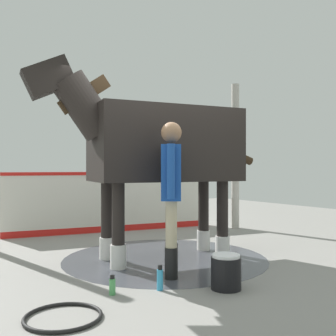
{
  "coord_description": "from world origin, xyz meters",
  "views": [
    {
      "loc": [
        -2.78,
        -4.42,
        1.26
      ],
      "look_at": [
        -0.03,
        -0.25,
        1.25
      ],
      "focal_mm": 42.04,
      "sensor_mm": 36.0,
      "label": 1
    }
  ],
  "objects_px": {
    "handler": "(171,186)",
    "hose_coil": "(63,317)",
    "wash_bucket": "(226,272)",
    "horse": "(158,147)",
    "bottle_spray": "(112,286)",
    "bottle_shampoo": "(160,279)"
  },
  "relations": [
    {
      "from": "horse",
      "to": "handler",
      "type": "relative_size",
      "value": 1.86
    },
    {
      "from": "handler",
      "to": "wash_bucket",
      "type": "distance_m",
      "value": 1.14
    },
    {
      "from": "wash_bucket",
      "to": "handler",
      "type": "bearing_deg",
      "value": 105.54
    },
    {
      "from": "wash_bucket",
      "to": "hose_coil",
      "type": "bearing_deg",
      "value": 175.19
    },
    {
      "from": "horse",
      "to": "wash_bucket",
      "type": "bearing_deg",
      "value": 95.5
    },
    {
      "from": "bottle_shampoo",
      "to": "bottle_spray",
      "type": "height_order",
      "value": "bottle_shampoo"
    },
    {
      "from": "bottle_spray",
      "to": "hose_coil",
      "type": "height_order",
      "value": "bottle_spray"
    },
    {
      "from": "handler",
      "to": "hose_coil",
      "type": "relative_size",
      "value": 2.72
    },
    {
      "from": "horse",
      "to": "hose_coil",
      "type": "height_order",
      "value": "horse"
    },
    {
      "from": "wash_bucket",
      "to": "hose_coil",
      "type": "distance_m",
      "value": 1.68
    },
    {
      "from": "bottle_shampoo",
      "to": "bottle_spray",
      "type": "distance_m",
      "value": 0.49
    },
    {
      "from": "handler",
      "to": "bottle_shampoo",
      "type": "distance_m",
      "value": 1.07
    },
    {
      "from": "hose_coil",
      "to": "bottle_shampoo",
      "type": "bearing_deg",
      "value": 10.59
    },
    {
      "from": "bottle_shampoo",
      "to": "hose_coil",
      "type": "xyz_separation_m",
      "value": [
        -1.08,
        -0.2,
        -0.1
      ]
    },
    {
      "from": "bottle_spray",
      "to": "handler",
      "type": "bearing_deg",
      "value": 15.41
    },
    {
      "from": "bottle_spray",
      "to": "hose_coil",
      "type": "relative_size",
      "value": 0.29
    },
    {
      "from": "handler",
      "to": "wash_bucket",
      "type": "bearing_deg",
      "value": -39.63
    },
    {
      "from": "handler",
      "to": "bottle_shampoo",
      "type": "height_order",
      "value": "handler"
    },
    {
      "from": "bottle_spray",
      "to": "hose_coil",
      "type": "bearing_deg",
      "value": -150.91
    },
    {
      "from": "horse",
      "to": "bottle_spray",
      "type": "xyz_separation_m",
      "value": [
        -1.18,
        -1.04,
        -1.46
      ]
    },
    {
      "from": "horse",
      "to": "handler",
      "type": "xyz_separation_m",
      "value": [
        -0.31,
        -0.8,
        -0.5
      ]
    },
    {
      "from": "handler",
      "to": "hose_coil",
      "type": "distance_m",
      "value": 1.88
    }
  ]
}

